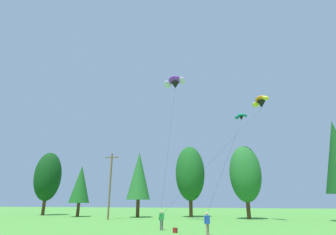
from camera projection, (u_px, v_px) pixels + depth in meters
name	position (u px, v px, depth m)	size (l,w,h in m)	color
treeline_tree_a	(48.00, 176.00, 52.08)	(5.02, 5.02, 11.94)	#472D19
treeline_tree_b	(81.00, 184.00, 46.64)	(3.50, 3.50, 8.65)	#472D19
treeline_tree_c	(139.00, 175.00, 45.18)	(3.97, 3.97, 10.76)	#472D19
treeline_tree_d	(190.00, 173.00, 45.85)	(5.00, 5.00, 11.85)	#472D19
treeline_tree_e	(245.00, 174.00, 40.54)	(4.73, 4.73, 10.85)	#472D19
utility_pole	(110.00, 184.00, 39.29)	(2.20, 0.26, 9.53)	brown
kite_flyer_near	(162.00, 219.00, 23.95)	(0.49, 0.58, 1.69)	#4C4C51
kite_flyer_mid	(207.00, 222.00, 20.12)	(0.47, 0.58, 1.69)	gray
parafoil_kite_high_orange	(261.00, 102.00, 37.95)	(12.44, 14.85, 15.88)	orange
parafoil_kite_mid_teal	(241.00, 117.00, 41.13)	(4.91, 19.87, 14.44)	teal
parafoil_kite_far_purple	(175.00, 82.00, 38.44)	(3.65, 10.47, 18.84)	purple
backpack	(175.00, 230.00, 21.71)	(0.32, 0.24, 0.40)	maroon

